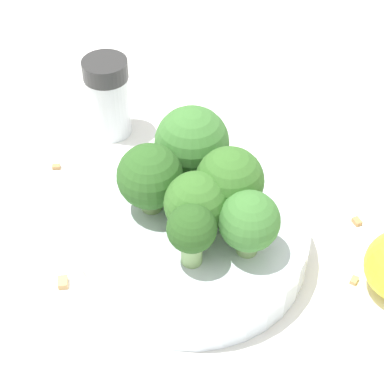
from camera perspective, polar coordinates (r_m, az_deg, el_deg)
The scene contains 13 objects.
ground_plane at distance 0.49m, azimuth 0.00°, elevation -5.49°, with size 3.00×3.00×0.00m, color white.
bowl at distance 0.47m, azimuth 0.00°, elevation -4.12°, with size 0.17×0.17×0.03m, color silver.
broccoli_floret_0 at distance 0.41m, azimuth -0.02°, elevation -3.48°, with size 0.03×0.03×0.05m.
broccoli_floret_1 at distance 0.42m, azimuth 5.10°, elevation -2.70°, with size 0.04×0.04×0.05m.
broccoli_floret_2 at distance 0.44m, azimuth 3.38°, elevation 0.86°, with size 0.05×0.05×0.06m.
broccoli_floret_3 at distance 0.47m, azimuth -0.01°, elevation 4.33°, with size 0.06×0.06×0.06m.
broccoli_floret_4 at distance 0.45m, azimuth -3.75°, elevation 1.30°, with size 0.05×0.05×0.05m.
broccoli_floret_5 at distance 0.43m, azimuth 0.50°, elevation -1.10°, with size 0.04×0.04×0.05m.
pepper_shaker at distance 0.57m, azimuth -7.47°, elevation 8.39°, with size 0.04×0.04×0.07m.
almond_crumb_0 at distance 0.52m, azimuth 14.63°, elevation -2.68°, with size 0.01×0.01×0.01m, color #AD7F4C.
almond_crumb_1 at distance 0.48m, azimuth 14.25°, elevation -7.50°, with size 0.01×0.00×0.01m, color tan.
almond_crumb_2 at distance 0.56m, azimuth -11.99°, elevation 2.33°, with size 0.01×0.00×0.01m, color #AD7F4C.
almond_crumb_3 at distance 0.47m, azimuth -11.44°, elevation -7.71°, with size 0.01×0.01×0.01m, color tan.
Camera 1 is at (0.07, 0.30, 0.37)m, focal length 60.00 mm.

